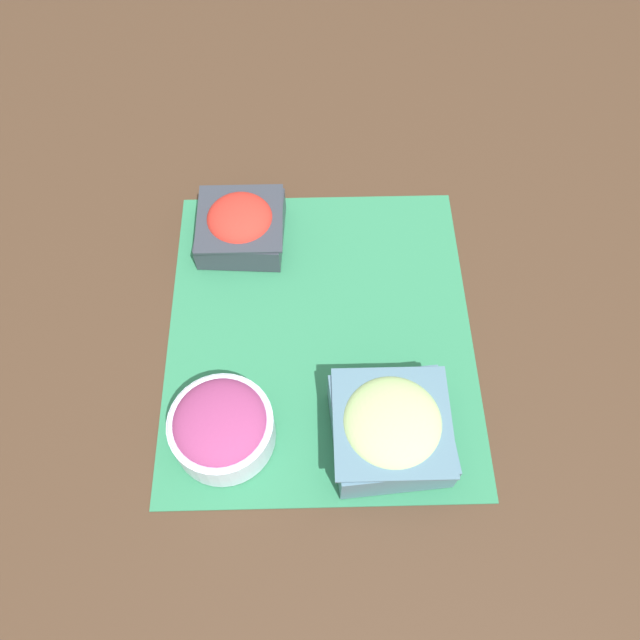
# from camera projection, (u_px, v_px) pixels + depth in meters

# --- Properties ---
(ground_plane) EXTENTS (3.00, 3.00, 0.00)m
(ground_plane) POSITION_uv_depth(u_px,v_px,m) (320.00, 332.00, 0.90)
(ground_plane) COLOR #422D1E
(placemat) EXTENTS (0.50, 0.44, 0.00)m
(placemat) POSITION_uv_depth(u_px,v_px,m) (320.00, 331.00, 0.90)
(placemat) COLOR #2D7A51
(placemat) RESTS_ON ground_plane
(cucumber_bowl) EXTENTS (0.15, 0.15, 0.08)m
(cucumber_bowl) POSITION_uv_depth(u_px,v_px,m) (391.00, 428.00, 0.78)
(cucumber_bowl) COLOR slate
(cucumber_bowl) RESTS_ON placemat
(tomato_bowl) EXTENTS (0.14, 0.14, 0.07)m
(tomato_bowl) POSITION_uv_depth(u_px,v_px,m) (241.00, 225.00, 0.95)
(tomato_bowl) COLOR #333842
(tomato_bowl) RESTS_ON placemat
(onion_bowl) EXTENTS (0.13, 0.13, 0.07)m
(onion_bowl) POSITION_uv_depth(u_px,v_px,m) (222.00, 426.00, 0.79)
(onion_bowl) COLOR silver
(onion_bowl) RESTS_ON placemat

